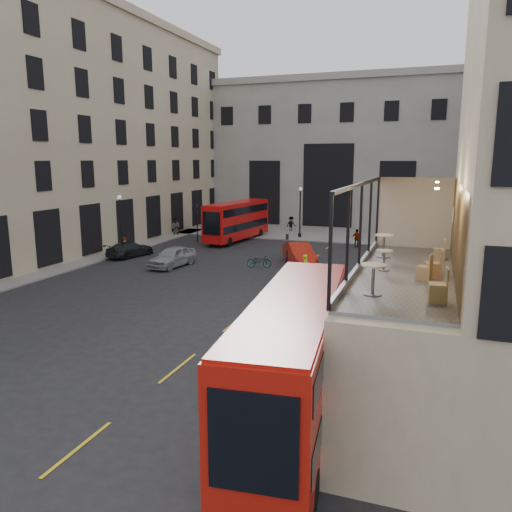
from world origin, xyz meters
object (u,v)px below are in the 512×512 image
(traffic_light_near, at_px, (287,256))
(pedestrian_d, at_px, (380,236))
(bus_near, at_px, (294,354))
(cyclist, at_px, (306,267))
(bus_far, at_px, (237,219))
(car_b, at_px, (299,254))
(cafe_chair_a, at_px, (438,292))
(car_a, at_px, (172,257))
(car_c, at_px, (130,249))
(cafe_chair_c, at_px, (434,269))
(pedestrian_c, at_px, (357,238))
(cafe_table_mid, at_px, (384,257))
(bicycle, at_px, (259,261))
(traffic_light_far, at_px, (197,218))
(cafe_table_near, at_px, (373,275))
(cafe_chair_d, at_px, (439,253))
(pedestrian_a, at_px, (176,227))
(street_lamp_b, at_px, (300,215))
(cafe_chair_b, at_px, (425,272))
(street_lamp_a, at_px, (121,231))
(pedestrian_e, at_px, (125,243))
(cafe_table_far, at_px, (384,242))
(pedestrian_b, at_px, (291,224))

(traffic_light_near, relative_size, pedestrian_d, 2.38)
(bus_near, bearing_deg, cyclist, 103.05)
(bus_far, xyz_separation_m, car_b, (8.93, -8.97, -1.40))
(car_b, height_order, cafe_chair_a, cafe_chair_a)
(bus_far, relative_size, car_b, 2.04)
(car_a, distance_m, cyclist, 10.76)
(car_c, distance_m, cafe_chair_c, 31.58)
(car_c, relative_size, pedestrian_c, 2.61)
(traffic_light_near, distance_m, cafe_table_mid, 13.97)
(bicycle, height_order, pedestrian_d, pedestrian_d)
(bus_far, bearing_deg, traffic_light_near, -59.87)
(cyclist, bearing_deg, traffic_light_far, 58.12)
(cafe_table_near, bearing_deg, cafe_chair_d, 73.50)
(cafe_chair_d, bearing_deg, pedestrian_a, 133.31)
(bicycle, height_order, pedestrian_c, pedestrian_c)
(street_lamp_b, relative_size, cafe_chair_b, 6.56)
(car_c, height_order, pedestrian_a, pedestrian_a)
(street_lamp_a, xyz_separation_m, cafe_table_near, (22.83, -21.14, 2.77))
(car_a, relative_size, pedestrian_e, 3.02)
(pedestrian_c, bearing_deg, bus_far, 4.94)
(bus_near, xyz_separation_m, cafe_chair_b, (3.61, 1.73, 2.51))
(bus_far, bearing_deg, cafe_table_far, -58.40)
(car_a, bearing_deg, traffic_light_far, 113.31)
(street_lamp_a, distance_m, cyclist, 16.26)
(pedestrian_e, bearing_deg, cyclist, 98.12)
(bus_near, relative_size, car_b, 2.14)
(cafe_chair_a, bearing_deg, pedestrian_b, 110.71)
(pedestrian_c, bearing_deg, cafe_chair_d, 108.24)
(cafe_chair_b, height_order, cafe_chair_d, cafe_chair_b)
(cafe_table_near, bearing_deg, traffic_light_far, 123.78)
(car_c, distance_m, cafe_table_far, 28.49)
(pedestrian_d, distance_m, pedestrian_e, 24.40)
(street_lamp_a, bearing_deg, pedestrian_e, 121.18)
(pedestrian_a, height_order, pedestrian_e, pedestrian_a)
(pedestrian_c, height_order, cafe_chair_b, cafe_chair_b)
(traffic_light_far, height_order, car_b, traffic_light_far)
(pedestrian_b, bearing_deg, pedestrian_d, -68.14)
(pedestrian_b, xyz_separation_m, pedestrian_d, (10.37, -4.69, -0.10))
(pedestrian_b, bearing_deg, cafe_chair_b, -112.44)
(traffic_light_near, relative_size, cyclist, 2.19)
(cafe_table_near, distance_m, cafe_chair_d, 6.05)
(pedestrian_d, xyz_separation_m, cafe_table_mid, (3.47, -33.05, 4.25))
(bicycle, height_order, cafe_chair_d, cafe_chair_d)
(bicycle, relative_size, pedestrian_a, 0.95)
(street_lamp_a, xyz_separation_m, pedestrian_c, (17.52, 12.41, -1.54))
(pedestrian_a, bearing_deg, car_a, -63.29)
(cafe_table_far, relative_size, cafe_chair_b, 1.06)
(bus_near, xyz_separation_m, pedestrian_d, (-1.16, 35.73, -1.54))
(bus_far, bearing_deg, pedestrian_b, 65.04)
(pedestrian_b, xyz_separation_m, cafe_chair_b, (15.15, -38.69, 3.95))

